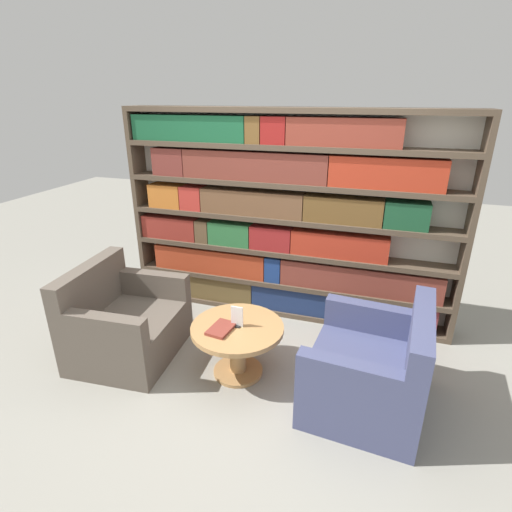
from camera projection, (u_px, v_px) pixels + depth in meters
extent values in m
plane|color=gray|center=(246.00, 383.00, 3.27)|extent=(14.00, 14.00, 0.00)
cube|color=silver|center=(289.00, 215.00, 4.09)|extent=(3.33, 0.05, 2.09)
cube|color=brown|center=(143.00, 206.00, 4.44)|extent=(0.05, 0.30, 2.09)
cube|color=brown|center=(468.00, 235.00, 3.51)|extent=(0.05, 0.30, 2.09)
cube|color=brown|center=(284.00, 308.00, 4.36)|extent=(3.23, 0.30, 0.05)
cube|color=brown|center=(285.00, 282.00, 4.24)|extent=(3.23, 0.30, 0.05)
cube|color=brown|center=(286.00, 251.00, 4.11)|extent=(3.23, 0.30, 0.05)
cube|color=brown|center=(287.00, 219.00, 3.98)|extent=(3.23, 0.30, 0.05)
cube|color=brown|center=(288.00, 184.00, 3.85)|extent=(3.23, 0.30, 0.05)
cube|color=brown|center=(289.00, 147.00, 3.71)|extent=(3.23, 0.30, 0.05)
cube|color=brown|center=(290.00, 110.00, 3.59)|extent=(3.23, 0.30, 0.05)
cube|color=brown|center=(214.00, 286.00, 4.51)|extent=(0.96, 0.20, 0.26)
cube|color=navy|center=(291.00, 298.00, 4.26)|extent=(0.82, 0.20, 0.26)
cube|color=#A71D1D|center=(338.00, 305.00, 4.12)|extent=(0.15, 0.20, 0.26)
cube|color=brown|center=(353.00, 307.00, 4.07)|extent=(0.15, 0.20, 0.26)
cube|color=maroon|center=(398.00, 314.00, 3.95)|extent=(0.70, 0.20, 0.26)
cube|color=#B13C1F|center=(211.00, 260.00, 4.40)|extent=(1.27, 0.20, 0.27)
cube|color=navy|center=(274.00, 268.00, 4.19)|extent=(0.17, 0.20, 0.27)
cube|color=brown|center=(359.00, 279.00, 3.94)|extent=(1.55, 0.20, 0.27)
cube|color=maroon|center=(172.00, 227.00, 4.40)|extent=(0.63, 0.20, 0.24)
cube|color=brown|center=(204.00, 230.00, 4.29)|extent=(0.14, 0.20, 0.24)
cube|color=#2E713C|center=(231.00, 233.00, 4.20)|extent=(0.45, 0.20, 0.24)
cube|color=maroon|center=(272.00, 237.00, 4.07)|extent=(0.42, 0.20, 0.24)
cube|color=#B6321F|center=(339.00, 244.00, 3.88)|extent=(0.93, 0.20, 0.24)
cube|color=orange|center=(168.00, 195.00, 4.27)|extent=(0.36, 0.20, 0.24)
cube|color=#BF342B|center=(193.00, 197.00, 4.19)|extent=(0.23, 0.20, 0.24)
cube|color=brown|center=(252.00, 202.00, 4.00)|extent=(1.06, 0.20, 0.24)
cube|color=brown|center=(343.00, 210.00, 3.74)|extent=(0.73, 0.20, 0.24)
cube|color=#1B4D2D|center=(407.00, 215.00, 3.58)|extent=(0.38, 0.20, 0.24)
cube|color=brown|center=(171.00, 161.00, 4.11)|extent=(0.35, 0.20, 0.27)
cube|color=brown|center=(254.00, 166.00, 3.86)|extent=(1.44, 0.20, 0.27)
cube|color=#B5331D|center=(386.00, 173.00, 3.51)|extent=(0.99, 0.20, 0.27)
cube|color=#195935|center=(190.00, 128.00, 3.92)|extent=(1.19, 0.20, 0.24)
cube|color=brown|center=(255.00, 130.00, 3.73)|extent=(0.14, 0.20, 0.24)
cube|color=maroon|center=(275.00, 130.00, 3.67)|extent=(0.23, 0.20, 0.24)
cube|color=brown|center=(344.00, 132.00, 3.50)|extent=(1.00, 0.20, 0.24)
cube|color=brown|center=(130.00, 334.00, 3.59)|extent=(0.88, 1.00, 0.39)
cube|color=brown|center=(90.00, 289.00, 3.51)|extent=(0.21, 0.95, 0.44)
cube|color=brown|center=(106.00, 330.00, 3.09)|extent=(0.68, 0.17, 0.24)
cube|color=brown|center=(155.00, 284.00, 3.83)|extent=(0.68, 0.17, 0.24)
cube|color=#42476B|center=(364.00, 380.00, 3.01)|extent=(0.89, 1.01, 0.39)
cube|color=#42476B|center=(420.00, 344.00, 2.73)|extent=(0.22, 0.95, 0.44)
cube|color=#42476B|center=(367.00, 317.00, 3.27)|extent=(0.68, 0.18, 0.24)
cube|color=#42476B|center=(348.00, 377.00, 2.57)|extent=(0.68, 0.18, 0.24)
cylinder|color=#AD7F4C|center=(238.00, 352.00, 3.32)|extent=(0.14, 0.14, 0.42)
cylinder|color=#AD7F4C|center=(238.00, 371.00, 3.39)|extent=(0.42, 0.42, 0.03)
cylinder|color=#AD7F4C|center=(237.00, 328.00, 3.23)|extent=(0.76, 0.76, 0.04)
cube|color=black|center=(237.00, 325.00, 3.22)|extent=(0.06, 0.06, 0.01)
cube|color=white|center=(237.00, 317.00, 3.19)|extent=(0.10, 0.01, 0.18)
cube|color=brown|center=(221.00, 329.00, 3.17)|extent=(0.19, 0.27, 0.02)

